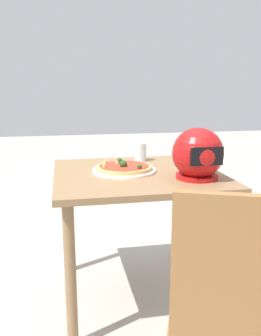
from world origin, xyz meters
name	(u,v)px	position (x,y,z in m)	size (l,w,h in m)	color
ground_plane	(136,294)	(0.00, 0.00, 0.00)	(14.00, 14.00, 0.00)	#B2ADA3
dining_table	(137,191)	(0.00, 0.00, 0.61)	(0.85, 0.81, 0.72)	olive
pizza_plate	(124,170)	(0.06, -0.02, 0.72)	(0.34, 0.34, 0.01)	white
pizza	(124,167)	(0.06, -0.02, 0.74)	(0.29, 0.29, 0.05)	tan
motorcycle_helmet	(198,155)	(-0.26, 0.18, 0.83)	(0.25, 0.25, 0.25)	#B21414
drinking_glass	(141,152)	(-0.08, -0.28, 0.77)	(0.07, 0.07, 0.11)	silver
chair_far	(238,317)	(-0.10, 0.94, 0.51)	(0.52, 0.52, 0.90)	#996638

